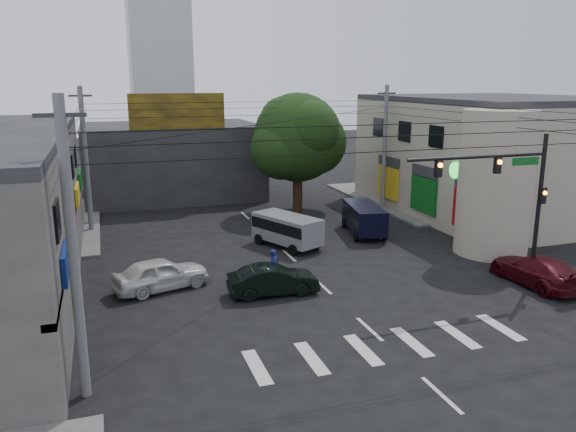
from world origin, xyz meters
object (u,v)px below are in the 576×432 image
utility_pole_near_left (73,254)px  traffic_officer (274,268)px  street_tree (298,138)px  dark_sedan (273,280)px  traffic_gantry (511,188)px  navy_van (364,220)px  silver_minivan (287,231)px  maroon_sedan (536,270)px  utility_pole_far_left (86,161)px  utility_pole_far_right (385,148)px  white_compact (161,274)px

utility_pole_near_left → traffic_officer: utility_pole_near_left is taller
street_tree → dark_sedan: bearing=-113.1°
traffic_gantry → traffic_officer: 11.37m
dark_sedan → navy_van: (8.46, 8.08, 0.26)m
silver_minivan → navy_van: (5.50, 1.14, 0.00)m
maroon_sedan → utility_pole_near_left: bearing=8.0°
utility_pole_far_left → navy_van: (16.44, -6.18, -3.66)m
silver_minivan → maroon_sedan: bearing=-160.8°
dark_sedan → utility_pole_far_right: bearing=-39.5°
utility_pole_near_left → silver_minivan: (10.94, 13.18, -3.67)m
street_tree → traffic_officer: bearing=-113.4°
street_tree → maroon_sedan: size_ratio=1.73×
silver_minivan → dark_sedan: bearing=132.2°
traffic_gantry → maroon_sedan: 4.54m
street_tree → utility_pole_far_left: (-14.50, -1.00, -0.87)m
maroon_sedan → navy_van: 11.47m
traffic_officer → navy_van: bearing=-0.2°
white_compact → maroon_sedan: 17.77m
street_tree → utility_pole_far_right: 6.63m
utility_pole_far_left → silver_minivan: size_ratio=1.95×
utility_pole_far_right → traffic_officer: size_ratio=5.12×
dark_sedan → traffic_gantry: bearing=-102.0°
street_tree → maroon_sedan: bearing=-72.3°
traffic_gantry → utility_pole_far_left: size_ratio=0.78×
street_tree → white_compact: street_tree is taller
maroon_sedan → traffic_officer: bearing=-19.5°
maroon_sedan → street_tree: bearing=-74.1°
dark_sedan → silver_minivan: 7.55m
utility_pole_near_left → utility_pole_far_left: same height
utility_pole_near_left → utility_pole_far_left: size_ratio=1.00×
street_tree → traffic_officer: street_tree is taller
navy_van → maroon_sedan: bearing=-149.4°
street_tree → navy_van: street_tree is taller
dark_sedan → silver_minivan: silver_minivan is taller
traffic_gantry → utility_pole_near_left: 18.66m
utility_pole_far_right → maroon_sedan: bearing=-92.5°
utility_pole_far_left → utility_pole_far_right: same height
utility_pole_far_right → dark_sedan: size_ratio=2.20×
utility_pole_far_left → traffic_officer: bearing=-57.7°
navy_van → street_tree: bearing=26.3°
white_compact → silver_minivan: bearing=-75.2°
traffic_gantry → navy_van: bearing=99.9°
utility_pole_near_left → maroon_sedan: size_ratio=1.83×
utility_pole_far_right → traffic_officer: 18.66m
traffic_officer → silver_minivan: bearing=25.0°
traffic_gantry → traffic_officer: size_ratio=4.01×
utility_pole_far_right → silver_minivan: 12.97m
street_tree → traffic_gantry: 18.42m
traffic_gantry → silver_minivan: bearing=127.3°
utility_pole_near_left → navy_van: 22.11m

